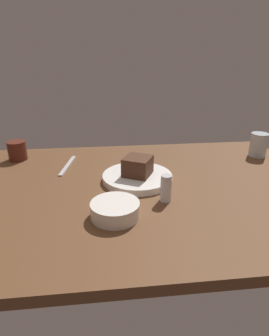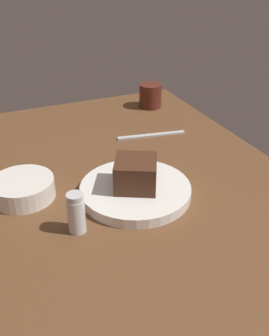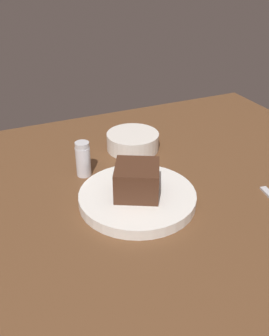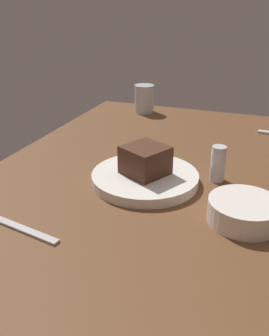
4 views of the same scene
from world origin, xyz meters
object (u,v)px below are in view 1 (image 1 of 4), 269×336
object	(u,v)px
dessert_plate	(137,178)
salt_shaker	(166,188)
side_bowl	(115,210)
butter_knife	(68,165)
water_glass	(258,145)
coffee_cup	(17,151)
chocolate_cake_slice	(138,166)

from	to	relation	value
dessert_plate	salt_shaker	bearing A→B (deg)	-65.74
dessert_plate	salt_shaker	world-z (taller)	salt_shaker
side_bowl	butter_knife	world-z (taller)	side_bowl
water_glass	butter_knife	bearing A→B (deg)	-178.05
side_bowl	butter_knife	bearing A→B (deg)	113.39
salt_shaker	dessert_plate	bearing A→B (deg)	114.26
salt_shaker	coffee_cup	bearing A→B (deg)	142.51
chocolate_cake_slice	salt_shaker	size ratio (longest dim) A/B	1.05
dessert_plate	water_glass	xyz separation A→B (cm)	(51.93, 18.19, 3.70)
coffee_cup	butter_knife	world-z (taller)	coffee_cup
dessert_plate	coffee_cup	world-z (taller)	coffee_cup
dessert_plate	water_glass	distance (cm)	55.15
water_glass	dessert_plate	bearing A→B (deg)	-160.69
salt_shaker	coffee_cup	world-z (taller)	salt_shaker
coffee_cup	water_glass	bearing A→B (deg)	-3.97
water_glass	butter_knife	distance (cm)	76.77
water_glass	coffee_cup	distance (cm)	97.03
chocolate_cake_slice	salt_shaker	distance (cm)	15.98
side_bowl	dessert_plate	bearing A→B (deg)	68.57
salt_shaker	water_glass	bearing A→B (deg)	35.79
dessert_plate	coffee_cup	size ratio (longest dim) A/B	3.12
water_glass	side_bowl	bearing A→B (deg)	-146.56
side_bowl	water_glass	bearing A→B (deg)	33.44
water_glass	coffee_cup	bearing A→B (deg)	176.03
coffee_cup	dessert_plate	bearing A→B (deg)	-29.03
dessert_plate	water_glass	bearing A→B (deg)	19.31
chocolate_cake_slice	salt_shaker	xyz separation A→B (cm)	(6.45, -14.56, -1.30)
water_glass	butter_knife	world-z (taller)	water_glass
dessert_plate	side_bowl	world-z (taller)	side_bowl
dessert_plate	water_glass	world-z (taller)	water_glass
butter_knife	dessert_plate	bearing A→B (deg)	67.78
water_glass	butter_knife	size ratio (longest dim) A/B	0.50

